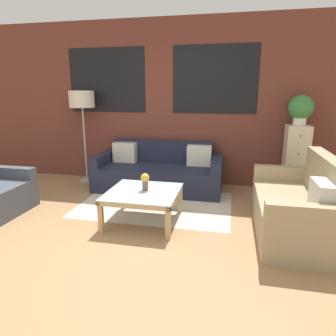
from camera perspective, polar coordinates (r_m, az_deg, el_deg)
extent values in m
plane|color=#9E754C|center=(3.46, -11.27, -13.64)|extent=(16.00, 16.00, 0.00)
cube|color=brown|center=(5.38, -1.62, 12.13)|extent=(8.40, 0.08, 2.80)
cube|color=black|center=(5.64, -11.58, 16.03)|extent=(1.40, 0.01, 1.10)
cube|color=black|center=(5.20, 8.89, 16.31)|extent=(1.40, 0.01, 1.10)
cube|color=beige|center=(4.43, -2.40, -6.93)|extent=(2.18, 1.45, 0.00)
cube|color=#1E2338|center=(4.96, -2.05, -2.16)|extent=(1.77, 0.72, 0.40)
cube|color=#1E2338|center=(5.32, -0.92, 1.12)|extent=(1.77, 0.16, 0.78)
cube|color=#1E2338|center=(5.31, -12.00, -0.32)|extent=(0.16, 0.88, 0.58)
cube|color=#1E2338|center=(4.87, 9.25, -1.52)|extent=(0.16, 0.88, 0.58)
cube|color=beige|center=(5.32, -8.22, 2.95)|extent=(0.40, 0.16, 0.34)
cube|color=silver|center=(5.02, 5.97, 2.35)|extent=(0.40, 0.16, 0.34)
cube|color=tan|center=(3.79, 21.33, -8.32)|extent=(0.64, 1.33, 0.42)
cube|color=tan|center=(3.80, 27.65, -4.94)|extent=(0.16, 1.33, 0.92)
cube|color=tan|center=(4.45, 21.03, -3.58)|extent=(0.80, 0.14, 0.62)
cube|color=tan|center=(3.11, 25.07, -11.76)|extent=(0.80, 0.14, 0.62)
cube|color=beige|center=(3.31, 27.21, -5.21)|extent=(0.16, 0.40, 0.34)
cube|color=#474C56|center=(4.93, -27.74, -2.96)|extent=(0.80, 0.14, 0.56)
cube|color=silver|center=(3.75, -4.73, -4.48)|extent=(0.88, 0.88, 0.01)
cube|color=tan|center=(3.39, -6.73, -7.17)|extent=(0.88, 0.05, 0.05)
cube|color=tan|center=(4.14, -3.08, -3.09)|extent=(0.88, 0.05, 0.05)
cube|color=tan|center=(3.90, -10.57, -4.45)|extent=(0.05, 0.88, 0.05)
cube|color=tan|center=(3.67, 1.50, -5.39)|extent=(0.05, 0.88, 0.05)
cube|color=tan|center=(3.61, -12.69, -9.02)|extent=(0.05, 0.05, 0.39)
cube|color=tan|center=(3.37, 0.00, -10.38)|extent=(0.05, 0.05, 0.39)
cube|color=tan|center=(4.30, -8.28, -4.96)|extent=(0.05, 0.06, 0.39)
cube|color=tan|center=(4.10, 2.34, -5.78)|extent=(0.05, 0.06, 0.39)
cylinder|color=#B2B2B7|center=(5.78, -15.10, -2.20)|extent=(0.28, 0.28, 0.02)
cylinder|color=#B2B2B7|center=(5.63, -15.54, 4.33)|extent=(0.03, 0.03, 1.32)
cylinder|color=beige|center=(5.56, -16.10, 12.50)|extent=(0.44, 0.44, 0.29)
cube|color=beige|center=(5.18, 23.07, 1.42)|extent=(0.35, 0.36, 1.10)
sphere|color=#38332D|center=(4.93, 23.93, 5.63)|extent=(0.02, 0.02, 0.02)
sphere|color=#38332D|center=(4.97, 23.62, 2.49)|extent=(0.02, 0.02, 0.02)
sphere|color=#38332D|center=(5.03, 23.30, -0.58)|extent=(0.02, 0.02, 0.02)
sphere|color=#38332D|center=(5.10, 23.00, -3.57)|extent=(0.02, 0.02, 0.02)
cylinder|color=silver|center=(5.09, 23.74, 8.10)|extent=(0.19, 0.19, 0.11)
sphere|color=#387A3D|center=(5.08, 23.99, 10.52)|extent=(0.38, 0.38, 0.38)
cylinder|color=brown|center=(3.76, -4.37, -3.31)|extent=(0.07, 0.07, 0.13)
sphere|color=gold|center=(3.73, -4.40, -1.82)|extent=(0.11, 0.11, 0.11)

